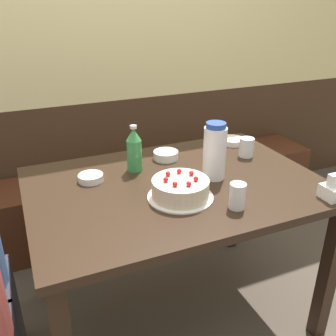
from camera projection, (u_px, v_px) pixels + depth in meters
ground_plane at (175, 312)px, 1.89m from camera, size 12.00×12.00×0.00m
back_wall at (104, 33)px, 2.25m from camera, size 4.80×0.04×2.50m
bench_seat at (124, 200)px, 2.49m from camera, size 2.78×0.38×0.42m
dining_table at (176, 202)px, 1.63m from camera, size 1.22×0.86×0.73m
birthday_cake at (180, 189)px, 1.45m from camera, size 0.26×0.26×0.10m
water_pitcher at (215, 151)px, 1.58m from camera, size 0.10×0.10×0.25m
soju_bottle at (134, 149)px, 1.66m from camera, size 0.07×0.07×0.21m
napkin_holder at (336, 189)px, 1.45m from camera, size 0.11×0.08×0.11m
bowl_soup_white at (91, 178)px, 1.59m from camera, size 0.11×0.11×0.03m
bowl_rice_small at (232, 141)px, 2.00m from camera, size 0.13×0.13×0.03m
bowl_side_dish at (166, 155)px, 1.81m from camera, size 0.12×0.12×0.04m
glass_water_tall at (237, 196)px, 1.38m from camera, size 0.06×0.06×0.10m
glass_tumbler_short at (246, 147)px, 1.83m from camera, size 0.07×0.07×0.09m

